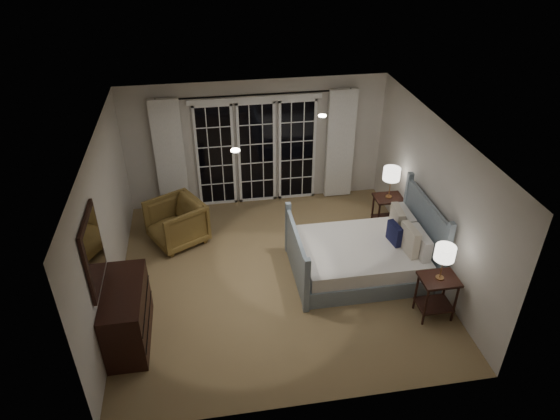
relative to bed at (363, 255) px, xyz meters
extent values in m
plane|color=#927A4E|center=(-1.42, 0.11, -0.32)|extent=(5.00, 5.00, 0.00)
plane|color=white|center=(-1.42, 0.11, 2.18)|extent=(5.00, 5.00, 0.00)
cube|color=beige|center=(-3.92, 0.11, 0.93)|extent=(0.02, 5.00, 2.50)
cube|color=beige|center=(1.08, 0.11, 0.93)|extent=(0.02, 5.00, 2.50)
cube|color=beige|center=(-1.42, 2.61, 0.93)|extent=(5.00, 0.02, 2.50)
cube|color=beige|center=(-1.42, -2.39, 0.93)|extent=(5.00, 0.02, 2.50)
cube|color=black|center=(-2.22, 2.58, 0.73)|extent=(0.66, 0.02, 2.02)
cube|color=black|center=(-1.42, 2.58, 0.73)|extent=(0.66, 0.02, 2.02)
cube|color=black|center=(-0.62, 2.58, 0.73)|extent=(0.66, 0.02, 2.02)
cube|color=white|center=(-1.42, 2.57, 1.83)|extent=(2.50, 0.04, 0.10)
cylinder|color=black|center=(-1.42, 2.51, 1.93)|extent=(3.50, 0.03, 0.03)
cube|color=white|center=(-3.07, 2.49, 0.83)|extent=(0.55, 0.10, 2.25)
cube|color=white|center=(0.23, 2.49, 0.83)|extent=(0.55, 0.10, 2.25)
cylinder|color=white|center=(-0.62, 0.71, 2.17)|extent=(0.12, 0.12, 0.01)
cylinder|color=white|center=(-2.02, -0.29, 2.17)|extent=(0.12, 0.12, 0.01)
cube|color=gray|center=(-0.07, 0.00, -0.18)|extent=(1.98, 1.54, 0.29)
cube|color=white|center=(-0.07, 0.00, 0.09)|extent=(1.92, 1.48, 0.24)
cube|color=gray|center=(0.98, 0.00, 0.31)|extent=(0.06, 1.54, 1.25)
cube|color=gray|center=(-1.12, 0.00, 0.11)|extent=(0.06, 1.54, 0.87)
cube|color=white|center=(0.78, -0.32, 0.39)|extent=(0.14, 0.60, 0.36)
cube|color=white|center=(0.78, 0.32, 0.39)|extent=(0.14, 0.60, 0.36)
cube|color=beige|center=(0.62, -0.28, 0.43)|extent=(0.16, 0.46, 0.45)
cube|color=beige|center=(0.62, 0.28, 0.43)|extent=(0.16, 0.46, 0.45)
cube|color=#131536|center=(0.48, 0.00, 0.38)|extent=(0.15, 0.35, 0.34)
cube|color=black|center=(0.72, -1.16, 0.35)|extent=(0.53, 0.43, 0.04)
cube|color=black|center=(0.72, -1.16, -0.13)|extent=(0.49, 0.38, 0.03)
cylinder|color=black|center=(0.50, -1.33, 0.01)|extent=(0.04, 0.04, 0.66)
cylinder|color=black|center=(0.95, -1.33, 0.01)|extent=(0.04, 0.04, 0.66)
cylinder|color=black|center=(0.50, -0.99, 0.01)|extent=(0.04, 0.04, 0.66)
cylinder|color=black|center=(0.95, -0.99, 0.01)|extent=(0.04, 0.04, 0.66)
cube|color=black|center=(0.82, 1.19, 0.32)|extent=(0.51, 0.40, 0.04)
cube|color=black|center=(0.82, 1.19, -0.14)|extent=(0.47, 0.36, 0.03)
cylinder|color=black|center=(0.60, 1.03, -0.01)|extent=(0.04, 0.04, 0.63)
cylinder|color=black|center=(1.03, 1.03, -0.01)|extent=(0.04, 0.04, 0.63)
cylinder|color=black|center=(0.60, 1.35, -0.01)|extent=(0.04, 0.04, 0.63)
cylinder|color=black|center=(1.03, 1.35, -0.01)|extent=(0.04, 0.04, 0.63)
cylinder|color=#B57E48|center=(0.72, -1.16, 0.38)|extent=(0.12, 0.12, 0.02)
cylinder|color=#B57E48|center=(0.72, -1.16, 0.55)|extent=(0.02, 0.02, 0.32)
cylinder|color=white|center=(0.72, -1.16, 0.82)|extent=(0.28, 0.28, 0.21)
cylinder|color=#B57E48|center=(0.82, 1.19, 0.35)|extent=(0.12, 0.12, 0.02)
cylinder|color=#B57E48|center=(0.82, 1.19, 0.53)|extent=(0.02, 0.02, 0.34)
cylinder|color=white|center=(0.82, 1.19, 0.81)|extent=(0.30, 0.30, 0.22)
imported|color=brown|center=(-3.02, 1.35, 0.08)|extent=(1.19, 1.18, 0.81)
cube|color=black|center=(-3.65, -0.92, 0.13)|extent=(0.53, 1.26, 0.90)
cube|color=black|center=(-3.38, -0.92, -0.03)|extent=(0.01, 1.24, 0.01)
cube|color=black|center=(-3.38, -0.92, 0.27)|extent=(0.01, 1.24, 0.01)
cube|color=black|center=(-3.89, -0.92, 1.23)|extent=(0.04, 0.85, 1.00)
cube|color=white|center=(-3.86, -0.92, 1.23)|extent=(0.01, 0.73, 0.88)
camera|label=1|loc=(-2.40, -6.20, 4.94)|focal=32.00mm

